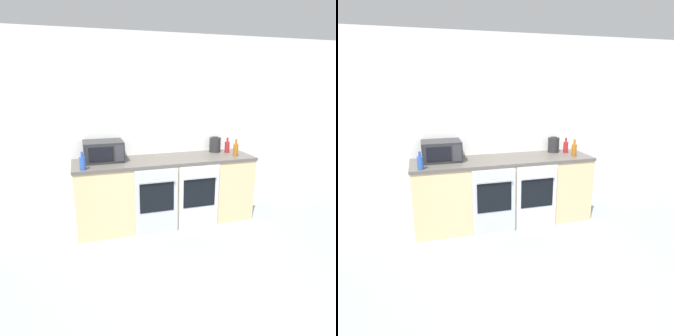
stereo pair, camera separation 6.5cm
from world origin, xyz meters
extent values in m
plane|color=gray|center=(0.00, 0.00, 0.00)|extent=(16.00, 16.00, 0.00)
cube|color=silver|center=(0.00, 2.20, 1.30)|extent=(10.00, 0.06, 2.60)
cube|color=tan|center=(0.00, 1.85, 0.45)|extent=(2.47, 0.66, 0.89)
cube|color=#4C4742|center=(0.00, 1.85, 0.91)|extent=(2.49, 0.68, 0.04)
cube|color=#A8AAAF|center=(-0.22, 1.50, 0.44)|extent=(0.57, 0.03, 0.89)
cube|color=black|center=(-0.22, 1.48, 0.51)|extent=(0.45, 0.01, 0.39)
cylinder|color=#A8AAAF|center=(-0.22, 1.46, 0.74)|extent=(0.46, 0.02, 0.02)
cube|color=#B7BABF|center=(0.37, 1.50, 0.44)|extent=(0.57, 0.03, 0.89)
cube|color=black|center=(0.37, 1.48, 0.51)|extent=(0.45, 0.01, 0.39)
cylinder|color=#B7BABF|center=(0.37, 1.46, 0.74)|extent=(0.46, 0.02, 0.02)
cube|color=#232326|center=(-0.82, 1.95, 1.07)|extent=(0.51, 0.39, 0.27)
cube|color=black|center=(-0.87, 1.75, 1.07)|extent=(0.31, 0.01, 0.18)
cube|color=#2D2D33|center=(-0.64, 1.75, 1.07)|extent=(0.11, 0.01, 0.22)
cylinder|color=#234793|center=(-1.10, 1.58, 1.01)|extent=(0.07, 0.07, 0.16)
cylinder|color=#234793|center=(-1.10, 1.58, 1.13)|extent=(0.03, 0.03, 0.06)
cylinder|color=#8C5114|center=(1.00, 1.69, 1.02)|extent=(0.07, 0.07, 0.18)
cylinder|color=#8C5114|center=(1.00, 1.69, 1.14)|extent=(0.03, 0.03, 0.07)
cylinder|color=maroon|center=(0.99, 1.94, 1.02)|extent=(0.07, 0.07, 0.16)
cylinder|color=maroon|center=(0.99, 1.94, 1.13)|extent=(0.03, 0.03, 0.06)
cylinder|color=#232326|center=(0.83, 2.03, 1.05)|extent=(0.17, 0.17, 0.22)
cylinder|color=#262628|center=(0.83, 2.03, 1.16)|extent=(0.09, 0.09, 0.01)
camera|label=1|loc=(-1.13, -2.00, 1.91)|focal=32.00mm
camera|label=2|loc=(-1.06, -2.02, 1.91)|focal=32.00mm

